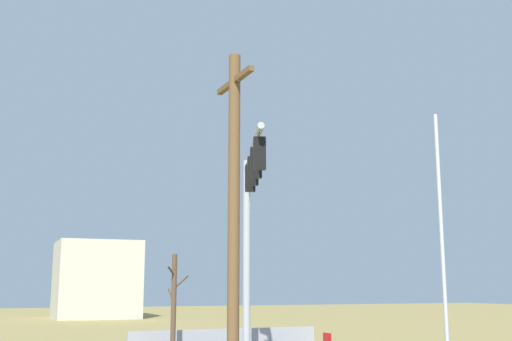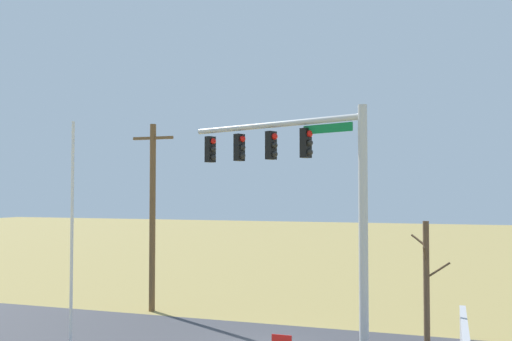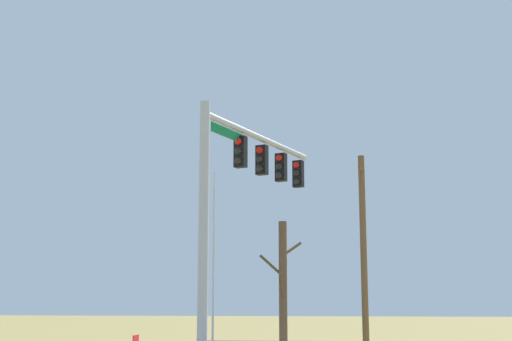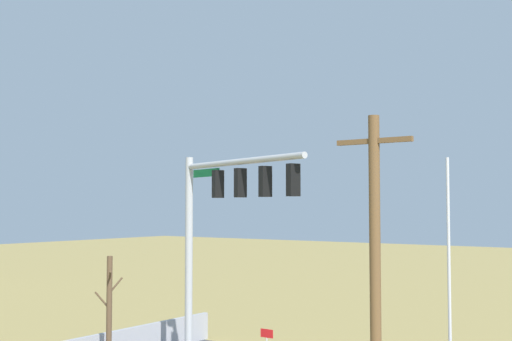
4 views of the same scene
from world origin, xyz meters
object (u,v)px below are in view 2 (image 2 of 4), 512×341
Objects in this scene: signal_mast at (304,177)px; bare_tree at (427,282)px; utility_pole at (152,213)px; flagpole at (72,234)px.

signal_mast is 5.29m from bare_tree.
flagpole is at bearing -86.55° from utility_pole.
signal_mast is at bearing -26.29° from utility_pole.
signal_mast is 7.83m from flagpole.
flagpole is at bearing -163.09° from signal_mast.
flagpole reaches higher than bare_tree.
flagpole is (-7.27, -2.21, -1.85)m from signal_mast.
signal_mast is 1.04× the size of flagpole.
utility_pole reaches higher than signal_mast.
flagpole is 0.92× the size of utility_pole.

